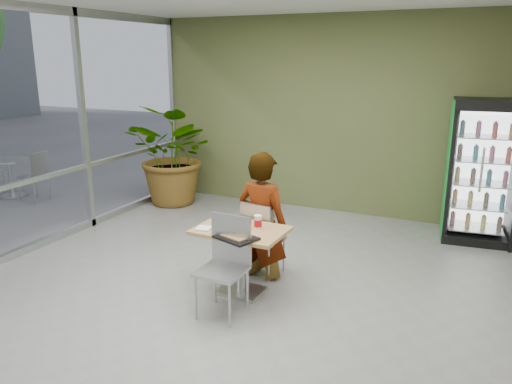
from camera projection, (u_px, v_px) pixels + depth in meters
ground at (227, 294)px, 5.51m from camera, size 7.00×7.00×0.00m
room_envelope at (224, 152)px, 5.09m from camera, size 6.00×7.00×3.20m
storefront_frame at (16, 133)px, 6.32m from camera, size 0.10×7.00×3.20m
dining_table at (241, 247)px, 5.41m from camera, size 0.98×0.70×0.75m
chair_far at (260, 233)px, 5.84m from camera, size 0.46×0.46×0.92m
chair_near at (227, 257)px, 5.01m from camera, size 0.45×0.46×1.01m
seated_woman at (262, 227)px, 5.86m from camera, size 0.72×0.52×1.80m
pizza_plate at (231, 225)px, 5.42m from camera, size 0.32×0.33×0.03m
soda_cup at (258, 222)px, 5.33m from camera, size 0.09×0.09×0.15m
napkin_stack at (204, 228)px, 5.34m from camera, size 0.17×0.17×0.02m
cafeteria_tray at (236, 238)px, 5.06m from camera, size 0.48×0.41×0.02m
beverage_fridge at (481, 172)px, 6.90m from camera, size 0.98×0.79×1.99m
potted_plant at (176, 155)px, 8.69m from camera, size 1.78×1.59×1.77m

